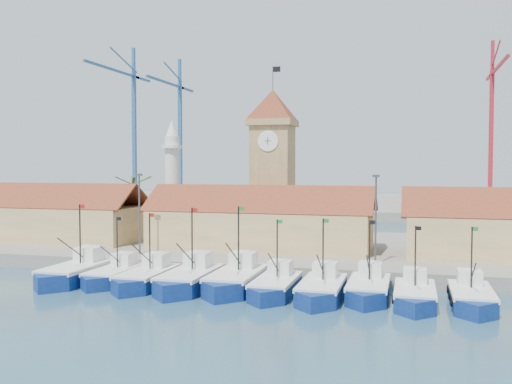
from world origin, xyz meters
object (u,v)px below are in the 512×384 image
(boat_5, at_px, (275,287))
(clock_tower, at_px, (273,161))
(boat_0, at_px, (75,274))
(minaret, at_px, (172,178))

(boat_5, distance_m, clock_tower, 26.88)
(boat_0, distance_m, boat_5, 20.23)
(boat_5, height_order, clock_tower, clock_tower)
(clock_tower, height_order, minaret, clock_tower)
(boat_0, height_order, minaret, minaret)
(boat_0, bearing_deg, clock_tower, 58.46)
(boat_0, height_order, clock_tower, clock_tower)
(boat_5, bearing_deg, minaret, 129.16)
(boat_0, xyz_separation_m, boat_5, (20.22, -0.41, -0.10))
(clock_tower, distance_m, minaret, 15.30)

